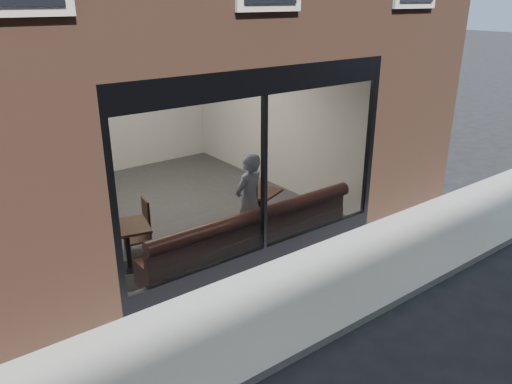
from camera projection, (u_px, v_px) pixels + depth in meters
ground at (356, 322)px, 6.80m from camera, size 120.00×120.00×0.00m
sidewalk_near at (306, 290)px, 7.54m from camera, size 40.00×2.00×0.01m
kerb_near at (359, 320)px, 6.74m from camera, size 40.00×0.10×0.12m
host_building_pier_right at (239, 92)px, 14.26m from camera, size 2.50×12.00×3.20m
host_building_backfill at (73, 91)px, 14.38m from camera, size 5.00×6.00×3.20m
cafe_floor at (178, 206)px, 10.51m from camera, size 6.00×6.00×0.00m
cafe_ceiling at (168, 51)px, 9.35m from camera, size 6.00×6.00×0.00m
cafe_wall_back at (114, 108)px, 12.15m from camera, size 5.00×0.00×5.00m
cafe_wall_left at (44, 156)px, 8.53m from camera, size 0.00×6.00×6.00m
cafe_wall_right at (271, 116)px, 11.33m from camera, size 0.00×6.00×6.00m
storefront_kick at (264, 255)px, 8.27m from camera, size 5.00×0.10×0.30m
storefront_header at (265, 81)px, 7.23m from camera, size 5.00×0.10×0.40m
storefront_mullion at (264, 175)px, 7.76m from camera, size 0.06×0.10×2.50m
storefront_glass at (265, 176)px, 7.74m from camera, size 4.80×0.00×4.80m
banquette at (249, 242)px, 8.54m from camera, size 4.00×0.55×0.45m
person at (249, 202)px, 8.51m from camera, size 0.71×0.55×1.74m
cafe_table_left at (126, 227)px, 7.89m from camera, size 0.84×0.84×0.04m
cafe_table_right at (260, 192)px, 9.30m from camera, size 0.85×0.85×0.04m
cafe_chair_left at (137, 239)px, 8.60m from camera, size 0.42×0.42×0.04m
wall_poster at (52, 162)px, 8.29m from camera, size 0.02×0.66×0.88m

